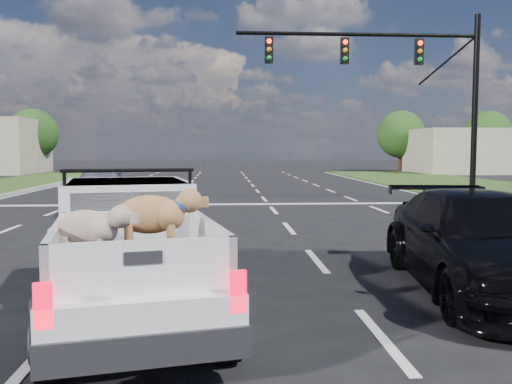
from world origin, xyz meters
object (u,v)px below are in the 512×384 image
(pickup_truck, at_px, (130,246))
(black_coupe, at_px, (481,242))
(traffic_signal, at_px, (413,76))
(silver_sedan, at_px, (102,189))

(pickup_truck, xyz_separation_m, black_coupe, (4.77, 0.62, -0.12))
(pickup_truck, bearing_deg, traffic_signal, 46.15)
(black_coupe, bearing_deg, pickup_truck, -166.50)
(pickup_truck, bearing_deg, black_coupe, -4.61)
(traffic_signal, bearing_deg, pickup_truck, -121.87)
(traffic_signal, relative_size, pickup_truck, 1.83)
(traffic_signal, xyz_separation_m, silver_sedan, (-11.00, -2.36, -4.00))
(pickup_truck, distance_m, black_coupe, 4.81)
(traffic_signal, bearing_deg, black_coupe, -105.43)
(black_coupe, bearing_deg, traffic_signal, 80.69)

